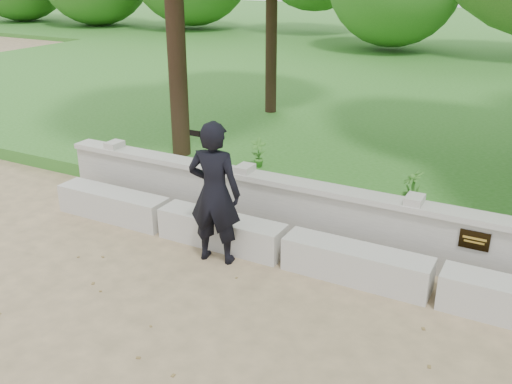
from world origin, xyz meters
TOP-DOWN VIEW (x-y plane):
  - concrete_bench at (0.00, 1.90)m, footprint 11.90×0.45m
  - parapet_wall at (0.00, 2.60)m, footprint 12.50×0.35m
  - man_main at (-2.85, 1.51)m, footprint 0.78×0.70m
  - shrub_a at (-3.78, 4.50)m, footprint 0.34×0.28m
  - shrub_d at (-0.78, 3.79)m, footprint 0.44×0.46m

SIDE VIEW (x-z plane):
  - concrete_bench at x=0.00m, z-range 0.00..0.45m
  - parapet_wall at x=0.00m, z-range 0.01..0.91m
  - shrub_a at x=-3.78m, z-range 0.25..0.80m
  - shrub_d at x=-0.78m, z-range 0.25..0.92m
  - man_main at x=-2.85m, z-range 0.00..1.96m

